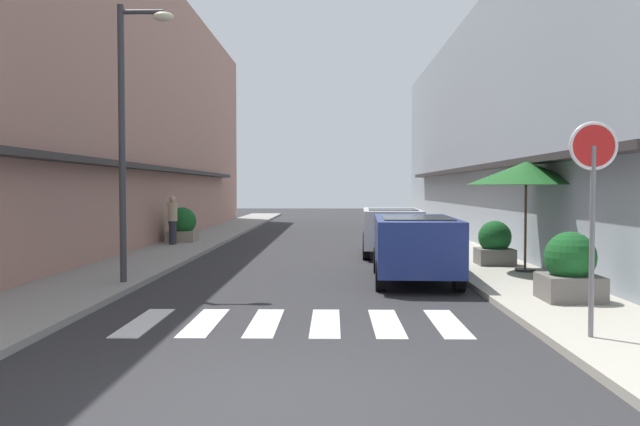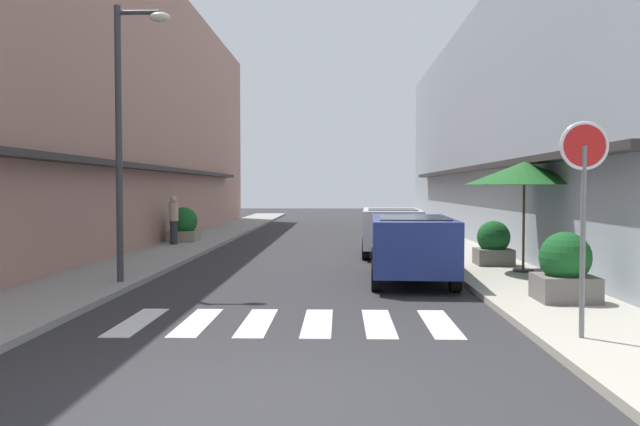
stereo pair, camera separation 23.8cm
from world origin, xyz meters
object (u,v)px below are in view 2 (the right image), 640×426
object	(u,v)px
street_lamp	(127,115)
planter_midblock	(493,244)
pedestrian_walking_near	(174,219)
planter_corner	(565,269)
planter_far	(184,225)
parked_car_mid	(392,226)
cafe_umbrella	(524,173)
parked_car_near	(412,241)
round_street_sign	(584,172)

from	to	relation	value
street_lamp	planter_midblock	xyz separation A→B (m)	(8.51, 3.36, -3.00)
pedestrian_walking_near	street_lamp	bearing A→B (deg)	71.37
planter_corner	planter_far	world-z (taller)	planter_far
parked_car_mid	cafe_umbrella	xyz separation A→B (m)	(2.76, -4.91, 1.54)
street_lamp	parked_car_mid	bearing A→B (deg)	48.20
parked_car_near	street_lamp	xyz separation A→B (m)	(-6.13, -0.98, 2.73)
parked_car_near	cafe_umbrella	bearing A→B (deg)	19.33
planter_corner	street_lamp	bearing A→B (deg)	165.90
street_lamp	planter_corner	size ratio (longest dim) A/B	4.77
parked_car_near	parked_car_mid	distance (m)	5.88
planter_midblock	cafe_umbrella	bearing A→B (deg)	-74.98
parked_car_near	pedestrian_walking_near	size ratio (longest dim) A/B	2.58
planter_corner	pedestrian_walking_near	bearing A→B (deg)	130.87
street_lamp	planter_corner	xyz separation A→B (m)	(8.50, -2.13, -2.97)
planter_midblock	parked_car_mid	bearing A→B (deg)	124.23
parked_car_mid	pedestrian_walking_near	size ratio (longest dim) A/B	2.58
planter_midblock	planter_far	distance (m)	12.23
cafe_umbrella	planter_midblock	bearing A→B (deg)	105.02
round_street_sign	planter_far	size ratio (longest dim) A/B	2.25
street_lamp	planter_midblock	size ratio (longest dim) A/B	5.09
planter_corner	pedestrian_walking_near	size ratio (longest dim) A/B	0.71
parked_car_near	street_lamp	size ratio (longest dim) A/B	0.76
planter_far	pedestrian_walking_near	world-z (taller)	pedestrian_walking_near
planter_midblock	pedestrian_walking_near	world-z (taller)	pedestrian_walking_near
parked_car_near	round_street_sign	xyz separation A→B (m)	(1.61, -6.01, 1.40)
round_street_sign	street_lamp	distance (m)	9.32
cafe_umbrella	planter_midblock	size ratio (longest dim) A/B	2.43
round_street_sign	planter_midblock	size ratio (longest dim) A/B	2.51
street_lamp	parked_car_near	bearing A→B (deg)	9.07
parked_car_near	planter_far	bearing A→B (deg)	127.87
parked_car_mid	round_street_sign	xyz separation A→B (m)	(1.61, -11.89, 1.40)
cafe_umbrella	planter_corner	world-z (taller)	cafe_umbrella
pedestrian_walking_near	cafe_umbrella	bearing A→B (deg)	117.27
round_street_sign	street_lamp	xyz separation A→B (m)	(-7.74, 5.03, 1.32)
parked_car_near	planter_corner	bearing A→B (deg)	-52.76
round_street_sign	planter_corner	distance (m)	3.41
planter_far	pedestrian_walking_near	bearing A→B (deg)	-92.06
parked_car_mid	planter_corner	distance (m)	9.30
pedestrian_walking_near	planter_corner	bearing A→B (deg)	103.70
planter_far	cafe_umbrella	bearing A→B (deg)	-40.20
parked_car_mid	street_lamp	size ratio (longest dim) A/B	0.76
parked_car_near	planter_midblock	world-z (taller)	parked_car_near
round_street_sign	planter_midblock	world-z (taller)	round_street_sign
cafe_umbrella	planter_midblock	distance (m)	2.33
parked_car_mid	round_street_sign	world-z (taller)	round_street_sign
parked_car_mid	planter_far	size ratio (longest dim) A/B	3.45
street_lamp	round_street_sign	bearing A→B (deg)	-33.02
parked_car_mid	planter_far	distance (m)	8.37
round_street_sign	pedestrian_walking_near	bearing A→B (deg)	122.52
planter_corner	planter_midblock	world-z (taller)	planter_corner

